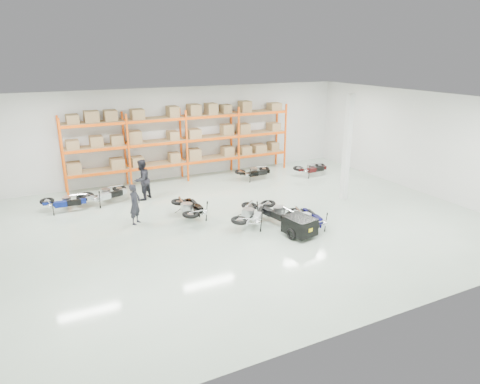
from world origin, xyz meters
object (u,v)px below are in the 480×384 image
moto_silver_left (251,211)px  moto_back_d (312,166)px  moto_blue_centre (309,215)px  moto_back_c (254,170)px  person_left (135,204)px  trailer (300,226)px  moto_back_b (105,191)px  moto_touring_right (276,208)px  person_back (142,180)px  moto_back_a (65,199)px  moto_black_far_left (190,205)px

moto_silver_left → moto_back_d: 7.43m
moto_blue_centre → moto_silver_left: size_ratio=0.90×
moto_back_c → person_left: person_left is taller
moto_silver_left → trailer: bearing=161.9°
moto_blue_centre → moto_back_b: moto_back_b is taller
moto_touring_right → moto_back_c: (1.90, 5.30, -0.04)m
moto_back_d → moto_back_c: bearing=76.1°
moto_blue_centre → moto_touring_right: bearing=-45.9°
moto_blue_centre → moto_back_d: 7.03m
moto_touring_right → moto_back_c: 5.63m
trailer → person_back: person_back is taller
moto_blue_centre → moto_back_d: moto_blue_centre is taller
moto_blue_centre → person_left: size_ratio=1.08×
trailer → person_back: size_ratio=0.99×
moto_touring_right → moto_back_a: bearing=137.0°
moto_back_a → trailer: bearing=-126.7°
moto_black_far_left → person_left: size_ratio=1.18×
moto_silver_left → moto_back_c: size_ratio=1.13×
moto_blue_centre → moto_back_b: (-6.14, 6.07, 0.03)m
moto_black_far_left → moto_back_b: moto_black_far_left is taller
moto_black_far_left → moto_back_a: moto_black_far_left is taller
person_left → moto_black_far_left: bearing=-59.1°
moto_black_far_left → moto_back_b: bearing=-49.1°
trailer → moto_black_far_left: bearing=118.7°
trailer → person_left: 6.09m
moto_back_a → person_left: (2.23, -2.63, 0.26)m
moto_black_far_left → moto_back_a: (-4.22, 3.05, -0.05)m
moto_back_b → moto_back_d: 10.30m
moto_back_d → moto_touring_right: bearing=132.8°
moto_back_d → person_back: 8.78m
trailer → person_left: (-4.79, 3.74, 0.35)m
moto_silver_left → moto_back_a: bearing=2.5°
moto_blue_centre → moto_back_c: (1.17, 6.39, -0.01)m
person_back → person_left: bearing=31.8°
moto_back_b → moto_black_far_left: bearing=-156.9°
trailer → moto_back_b: moto_back_b is taller
person_back → moto_back_c: bearing=146.8°
moto_silver_left → moto_touring_right: moto_silver_left is taller
moto_black_far_left → trailer: size_ratio=1.03×
moto_back_b → moto_back_c: moto_back_b is taller
moto_back_a → moto_back_b: moto_back_b is taller
moto_back_a → moto_back_b: (1.62, 0.20, 0.03)m
person_back → moto_touring_right: bearing=90.6°
trailer → person_left: bearing=130.5°
trailer → moto_back_c: (1.90, 6.90, 0.08)m
moto_silver_left → moto_touring_right: (1.03, -0.09, -0.03)m
moto_touring_right → moto_back_c: size_ratio=1.08×
moto_silver_left → moto_back_b: bearing=-7.7°
moto_back_c → person_back: size_ratio=0.92×
moto_back_d → moto_blue_centre: bearing=143.5°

